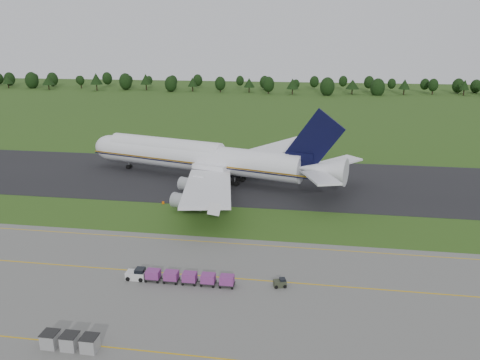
% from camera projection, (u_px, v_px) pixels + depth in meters
% --- Properties ---
extents(ground, '(600.00, 600.00, 0.00)m').
position_uv_depth(ground, '(209.00, 220.00, 90.89)').
color(ground, '#2A4B16').
rests_on(ground, ground).
extents(apron, '(300.00, 52.00, 0.06)m').
position_uv_depth(apron, '(151.00, 320.00, 58.75)').
color(apron, '#62625E').
rests_on(apron, ground).
extents(taxiway, '(300.00, 40.00, 0.08)m').
position_uv_depth(taxiway, '(233.00, 179.00, 117.34)').
color(taxiway, black).
rests_on(taxiway, ground).
extents(apron_markings, '(300.00, 30.20, 0.01)m').
position_uv_depth(apron_markings, '(168.00, 291.00, 65.37)').
color(apron_markings, '#CE9F0C').
rests_on(apron_markings, apron).
extents(tree_line, '(524.93, 22.21, 11.93)m').
position_uv_depth(tree_line, '(261.00, 84.00, 299.04)').
color(tree_line, black).
rests_on(tree_line, ground).
extents(aircraft, '(69.66, 65.30, 19.52)m').
position_uv_depth(aircraft, '(202.00, 157.00, 116.02)').
color(aircraft, white).
rests_on(aircraft, ground).
extents(baggage_train, '(16.07, 1.71, 1.64)m').
position_uv_depth(baggage_train, '(178.00, 277.00, 67.43)').
color(baggage_train, silver).
rests_on(baggage_train, apron).
extents(utility_cart, '(2.00, 1.51, 0.98)m').
position_uv_depth(utility_cart, '(280.00, 283.00, 66.41)').
color(utility_cart, '#2E3324').
rests_on(utility_cart, apron).
extents(uld_row, '(6.64, 1.84, 1.82)m').
position_uv_depth(uld_row, '(70.00, 341.00, 53.05)').
color(uld_row, gray).
rests_on(uld_row, apron).
extents(edge_markers, '(8.80, 0.30, 0.60)m').
position_uv_depth(edge_markers, '(182.00, 204.00, 99.02)').
color(edge_markers, '#E05B07').
rests_on(edge_markers, ground).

